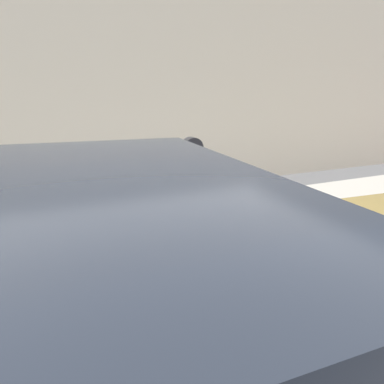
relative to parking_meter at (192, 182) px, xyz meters
name	(u,v)px	position (x,y,z in m)	size (l,w,h in m)	color
sidewalk	(129,248)	(-0.46, 1.13, -1.17)	(24.00, 2.80, 0.12)	#BCB7AD
building_facade	(91,56)	(-0.46, 4.08, 1.62)	(24.00, 0.30, 5.70)	beige
parking_meter	(192,182)	(0.00, 0.00, 0.00)	(0.20, 0.14, 1.55)	gray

